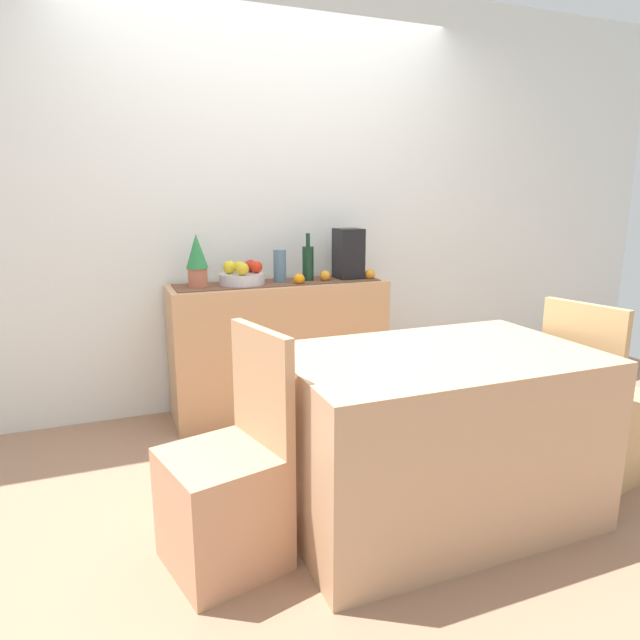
{
  "coord_description": "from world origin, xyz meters",
  "views": [
    {
      "loc": [
        -1.03,
        -2.35,
        1.37
      ],
      "look_at": [
        0.04,
        0.36,
        0.72
      ],
      "focal_mm": 30.91,
      "sensor_mm": 36.0,
      "label": 1
    }
  ],
  "objects_px": {
    "fruit_bowl": "(242,279)",
    "wine_bottle": "(308,263)",
    "chair_by_corner": "(592,426)",
    "ceramic_vase": "(280,266)",
    "sideboard_console": "(280,348)",
    "dining_table": "(435,435)",
    "potted_plant": "(197,259)",
    "coffee_maker": "(348,254)",
    "chair_near_window": "(227,498)"
  },
  "relations": [
    {
      "from": "fruit_bowl",
      "to": "wine_bottle",
      "type": "relative_size",
      "value": 0.91
    },
    {
      "from": "wine_bottle",
      "to": "chair_by_corner",
      "type": "distance_m",
      "value": 1.84
    },
    {
      "from": "ceramic_vase",
      "to": "sideboard_console",
      "type": "bearing_deg",
      "value": 180.0
    },
    {
      "from": "fruit_bowl",
      "to": "dining_table",
      "type": "bearing_deg",
      "value": -70.58
    },
    {
      "from": "fruit_bowl",
      "to": "ceramic_vase",
      "type": "distance_m",
      "value": 0.25
    },
    {
      "from": "ceramic_vase",
      "to": "dining_table",
      "type": "bearing_deg",
      "value": -79.84
    },
    {
      "from": "potted_plant",
      "to": "dining_table",
      "type": "xyz_separation_m",
      "value": [
        0.76,
        -1.4,
        -0.64
      ]
    },
    {
      "from": "sideboard_console",
      "to": "fruit_bowl",
      "type": "distance_m",
      "value": 0.52
    },
    {
      "from": "coffee_maker",
      "to": "potted_plant",
      "type": "relative_size",
      "value": 1.03
    },
    {
      "from": "chair_by_corner",
      "to": "chair_near_window",
      "type": "bearing_deg",
      "value": 179.76
    },
    {
      "from": "ceramic_vase",
      "to": "chair_near_window",
      "type": "relative_size",
      "value": 0.23
    },
    {
      "from": "potted_plant",
      "to": "ceramic_vase",
      "type": "bearing_deg",
      "value": 0.0
    },
    {
      "from": "sideboard_console",
      "to": "dining_table",
      "type": "distance_m",
      "value": 1.42
    },
    {
      "from": "coffee_maker",
      "to": "chair_by_corner",
      "type": "relative_size",
      "value": 0.36
    },
    {
      "from": "fruit_bowl",
      "to": "coffee_maker",
      "type": "height_order",
      "value": "coffee_maker"
    },
    {
      "from": "sideboard_console",
      "to": "potted_plant",
      "type": "xyz_separation_m",
      "value": [
        -0.5,
        -0.0,
        0.59
      ]
    },
    {
      "from": "wine_bottle",
      "to": "sideboard_console",
      "type": "bearing_deg",
      "value": 180.0
    },
    {
      "from": "dining_table",
      "to": "ceramic_vase",
      "type": "bearing_deg",
      "value": 100.16
    },
    {
      "from": "chair_near_window",
      "to": "chair_by_corner",
      "type": "distance_m",
      "value": 1.82
    },
    {
      "from": "ceramic_vase",
      "to": "chair_near_window",
      "type": "height_order",
      "value": "ceramic_vase"
    },
    {
      "from": "coffee_maker",
      "to": "fruit_bowl",
      "type": "bearing_deg",
      "value": 180.0
    },
    {
      "from": "coffee_maker",
      "to": "potted_plant",
      "type": "height_order",
      "value": "coffee_maker"
    },
    {
      "from": "chair_near_window",
      "to": "wine_bottle",
      "type": "bearing_deg",
      "value": 58.75
    },
    {
      "from": "fruit_bowl",
      "to": "chair_near_window",
      "type": "xyz_separation_m",
      "value": [
        -0.42,
        -1.4,
        -0.62
      ]
    },
    {
      "from": "potted_plant",
      "to": "chair_by_corner",
      "type": "height_order",
      "value": "potted_plant"
    },
    {
      "from": "ceramic_vase",
      "to": "potted_plant",
      "type": "bearing_deg",
      "value": -180.0
    },
    {
      "from": "chair_near_window",
      "to": "fruit_bowl",
      "type": "bearing_deg",
      "value": 73.36
    },
    {
      "from": "chair_by_corner",
      "to": "dining_table",
      "type": "bearing_deg",
      "value": 179.78
    },
    {
      "from": "ceramic_vase",
      "to": "chair_near_window",
      "type": "bearing_deg",
      "value": -115.3
    },
    {
      "from": "wine_bottle",
      "to": "coffee_maker",
      "type": "distance_m",
      "value": 0.28
    },
    {
      "from": "wine_bottle",
      "to": "chair_by_corner",
      "type": "xyz_separation_m",
      "value": [
        0.97,
        -1.4,
        -0.69
      ]
    },
    {
      "from": "fruit_bowl",
      "to": "wine_bottle",
      "type": "distance_m",
      "value": 0.44
    },
    {
      "from": "chair_near_window",
      "to": "dining_table",
      "type": "bearing_deg",
      "value": -0.25
    },
    {
      "from": "coffee_maker",
      "to": "chair_by_corner",
      "type": "distance_m",
      "value": 1.73
    },
    {
      "from": "ceramic_vase",
      "to": "dining_table",
      "type": "xyz_separation_m",
      "value": [
        0.25,
        -1.4,
        -0.58
      ]
    },
    {
      "from": "sideboard_console",
      "to": "fruit_bowl",
      "type": "bearing_deg",
      "value": 180.0
    },
    {
      "from": "wine_bottle",
      "to": "potted_plant",
      "type": "bearing_deg",
      "value": -180.0
    },
    {
      "from": "sideboard_console",
      "to": "fruit_bowl",
      "type": "xyz_separation_m",
      "value": [
        -0.23,
        0.0,
        0.46
      ]
    },
    {
      "from": "wine_bottle",
      "to": "chair_by_corner",
      "type": "height_order",
      "value": "wine_bottle"
    },
    {
      "from": "sideboard_console",
      "to": "ceramic_vase",
      "type": "xyz_separation_m",
      "value": [
        0.01,
        0.0,
        0.52
      ]
    },
    {
      "from": "potted_plant",
      "to": "dining_table",
      "type": "height_order",
      "value": "potted_plant"
    },
    {
      "from": "sideboard_console",
      "to": "coffee_maker",
      "type": "distance_m",
      "value": 0.76
    },
    {
      "from": "coffee_maker",
      "to": "chair_near_window",
      "type": "xyz_separation_m",
      "value": [
        -1.13,
        -1.4,
        -0.74
      ]
    },
    {
      "from": "fruit_bowl",
      "to": "dining_table",
      "type": "distance_m",
      "value": 1.57
    },
    {
      "from": "coffee_maker",
      "to": "ceramic_vase",
      "type": "height_order",
      "value": "coffee_maker"
    },
    {
      "from": "fruit_bowl",
      "to": "chair_by_corner",
      "type": "xyz_separation_m",
      "value": [
        1.4,
        -1.4,
        -0.62
      ]
    },
    {
      "from": "coffee_maker",
      "to": "ceramic_vase",
      "type": "distance_m",
      "value": 0.47
    },
    {
      "from": "coffee_maker",
      "to": "dining_table",
      "type": "height_order",
      "value": "coffee_maker"
    },
    {
      "from": "sideboard_console",
      "to": "chair_near_window",
      "type": "distance_m",
      "value": 1.55
    },
    {
      "from": "fruit_bowl",
      "to": "ceramic_vase",
      "type": "bearing_deg",
      "value": 0.0
    }
  ]
}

